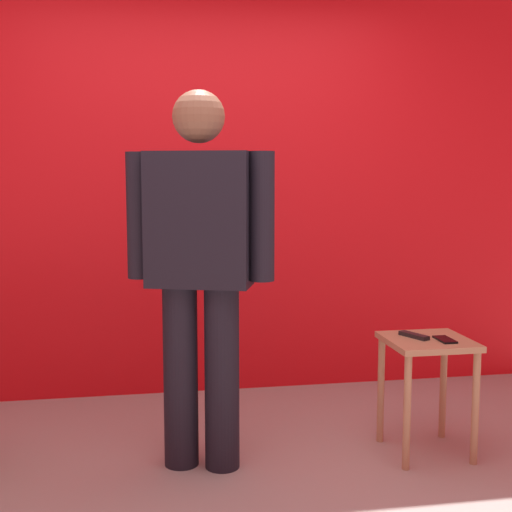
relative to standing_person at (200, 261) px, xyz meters
The scene contains 6 objects.
ground_plane 1.13m from the standing_person, 71.17° to the right, with size 12.00×12.00×0.00m, color #9E9991.
back_wall_red 1.35m from the standing_person, 82.09° to the left, with size 4.69×0.12×3.15m, color red.
standing_person is the anchor object (origin of this frame).
side_table 1.25m from the standing_person, ahead, with size 0.41×0.41×0.59m.
cell_phone 1.27m from the standing_person, ahead, with size 0.07×0.14×0.01m, color black.
tv_remote 1.14m from the standing_person, ahead, with size 0.04×0.17×0.02m, color black.
Camera 1 is at (-0.45, -2.63, 1.39)m, focal length 47.25 mm.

